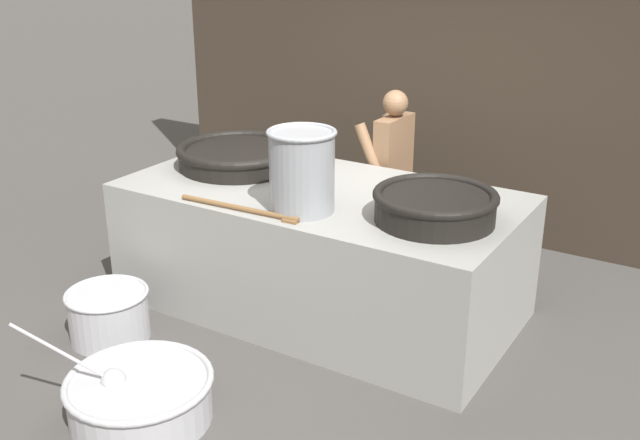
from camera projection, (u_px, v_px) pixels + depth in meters
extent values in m
plane|color=#474442|center=(320.00, 305.00, 6.43)|extent=(60.00, 60.00, 0.00)
cube|color=#382D23|center=(441.00, 34.00, 7.54)|extent=(6.34, 0.24, 4.04)
cube|color=gray|center=(320.00, 249.00, 6.24)|extent=(3.22, 1.64, 1.05)
cylinder|color=black|center=(239.00, 158.00, 6.61)|extent=(1.06, 1.06, 0.16)
torus|color=black|center=(239.00, 149.00, 6.58)|extent=(1.10, 1.10, 0.08)
cylinder|color=black|center=(435.00, 208.00, 5.37)|extent=(0.87, 0.87, 0.20)
torus|color=black|center=(436.00, 195.00, 5.33)|extent=(0.90, 0.90, 0.07)
cylinder|color=gray|center=(302.00, 172.00, 5.50)|extent=(0.48, 0.48, 0.60)
torus|color=gray|center=(302.00, 132.00, 5.39)|extent=(0.52, 0.52, 0.03)
cylinder|color=brown|center=(239.00, 208.00, 5.60)|extent=(1.05, 0.09, 0.04)
cube|color=brown|center=(292.00, 220.00, 5.39)|extent=(0.12, 0.11, 0.02)
cylinder|color=#8C6647|center=(386.00, 224.00, 7.07)|extent=(0.12, 0.12, 0.82)
cylinder|color=#8C6647|center=(395.00, 218.00, 7.21)|extent=(0.12, 0.12, 0.82)
cube|color=#334C72|center=(392.00, 205.00, 7.08)|extent=(0.21, 0.26, 0.54)
cube|color=#8C6647|center=(394.00, 149.00, 6.88)|extent=(0.18, 0.51, 0.61)
cylinder|color=#8C6647|center=(370.00, 154.00, 6.74)|extent=(0.34, 0.11, 0.56)
cylinder|color=#8C6647|center=(397.00, 142.00, 7.12)|extent=(0.34, 0.11, 0.56)
sphere|color=#8C6647|center=(395.00, 103.00, 6.72)|extent=(0.23, 0.23, 0.23)
cylinder|color=#B7B7BC|center=(141.00, 400.00, 4.89)|extent=(0.93, 0.93, 0.30)
torus|color=#B7B7BC|center=(139.00, 380.00, 4.83)|extent=(0.97, 0.97, 0.05)
cylinder|color=orange|center=(140.00, 391.00, 4.86)|extent=(0.81, 0.81, 0.07)
cylinder|color=orange|center=(140.00, 384.00, 4.85)|extent=(0.03, 0.05, 0.03)
cylinder|color=orange|center=(115.00, 386.00, 4.83)|extent=(0.06, 0.06, 0.03)
cylinder|color=orange|center=(138.00, 382.00, 4.87)|extent=(0.04, 0.02, 0.02)
cylinder|color=orange|center=(99.00, 385.00, 4.84)|extent=(0.04, 0.04, 0.03)
cylinder|color=orange|center=(159.00, 378.00, 4.92)|extent=(0.04, 0.06, 0.03)
cylinder|color=orange|center=(113.00, 403.00, 4.65)|extent=(0.04, 0.06, 0.03)
cylinder|color=orange|center=(98.00, 379.00, 4.91)|extent=(0.04, 0.04, 0.03)
sphere|color=#B7B7BC|center=(114.00, 381.00, 4.83)|extent=(0.17, 0.17, 0.17)
cylinder|color=#B7B7BC|center=(62.00, 353.00, 4.75)|extent=(0.54, 0.35, 0.44)
cylinder|color=#B7B7BC|center=(109.00, 316.00, 5.85)|extent=(0.62, 0.62, 0.39)
torus|color=#B7B7BC|center=(106.00, 293.00, 5.78)|extent=(0.65, 0.65, 0.03)
cylinder|color=#6B9347|center=(108.00, 306.00, 5.82)|extent=(0.54, 0.54, 0.10)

